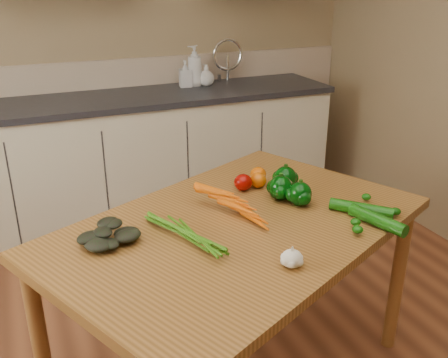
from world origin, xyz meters
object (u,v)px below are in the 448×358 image
zucchini_a (361,209)px  pepper_c (300,194)px  pepper_b (285,178)px  pepper_a (281,188)px  tomato_a (243,182)px  soap_bottle_b (185,74)px  garlic_bulb (292,259)px  carrot_bunch (218,213)px  table (238,242)px  leafy_greens (107,229)px  soap_bottle_c (206,75)px  zucchini_b (377,220)px  tomato_b (258,180)px  soap_bottle_a (195,66)px  tomato_c (258,174)px

zucchini_a → pepper_c: bearing=135.9°
pepper_b → pepper_c: size_ratio=1.02×
pepper_a → tomato_a: bearing=126.0°
soap_bottle_b → zucchini_a: soap_bottle_b is taller
soap_bottle_b → pepper_a: bearing=93.1°
garlic_bulb → zucchini_a: bearing=26.5°
garlic_bulb → carrot_bunch: bearing=104.2°
table → leafy_greens: leafy_greens is taller
carrot_bunch → pepper_c: size_ratio=2.71×
soap_bottle_c → pepper_c: 1.86m
soap_bottle_b → garlic_bulb: soap_bottle_b is taller
pepper_b → zucchini_b: size_ratio=0.42×
pepper_b → tomato_b: (-0.11, 0.06, -0.02)m
tomato_a → soap_bottle_c: bearing=74.1°
soap_bottle_a → zucchini_a: size_ratio=1.16×
pepper_a → zucchini_a: size_ratio=0.41×
leafy_greens → pepper_c: 0.79m
carrot_bunch → zucchini_a: carrot_bunch is taller
soap_bottle_b → tomato_c: (-0.19, -1.55, -0.18)m
table → zucchini_a: 0.51m
table → pepper_c: bearing=-16.1°
soap_bottle_c → table: bearing=39.9°
soap_bottle_c → tomato_a: soap_bottle_c is taller
pepper_b → pepper_c: 0.18m
tomato_a → pepper_c: bearing=-56.8°
table → soap_bottle_b: soap_bottle_b is taller
table → tomato_a: tomato_a is taller
soap_bottle_b → tomato_b: (-0.22, -1.61, -0.18)m
leafy_greens → pepper_a: same height
soap_bottle_b → pepper_c: (-0.15, -1.84, -0.17)m
zucchini_b → tomato_b: bearing=115.7°
tomato_c → pepper_c: bearing=-81.8°
tomato_b → soap_bottle_b: bearing=82.1°
carrot_bunch → soap_bottle_c: bearing=45.1°
soap_bottle_b → pepper_b: size_ratio=1.85×
soap_bottle_b → zucchini_a: bearing=100.2°
zucchini_a → tomato_c: bearing=115.3°
garlic_bulb → pepper_a: (0.23, 0.48, 0.02)m
garlic_bulb → tomato_a: 0.64m
zucchini_a → leafy_greens: bearing=169.6°
soap_bottle_c → zucchini_a: bearing=54.4°
leafy_greens → pepper_c: leafy_greens is taller
soap_bottle_a → pepper_b: soap_bottle_a is taller
pepper_a → garlic_bulb: bearing=-115.2°
carrot_bunch → zucchini_b: bearing=-51.4°
pepper_b → zucchini_a: size_ratio=0.40×
soap_bottle_a → leafy_greens: bearing=-42.9°
soap_bottle_c → garlic_bulb: bearing=43.4°
pepper_a → tomato_b: (-0.03, 0.15, -0.02)m
tomato_c → zucchini_a: 0.52m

